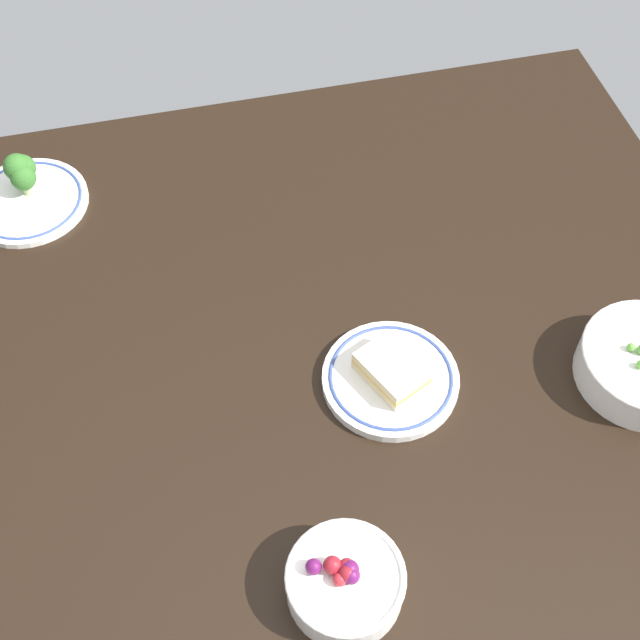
# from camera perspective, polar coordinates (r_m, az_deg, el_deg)

# --- Properties ---
(dining_table) EXTENTS (1.22, 1.02, 0.04)m
(dining_table) POSITION_cam_1_polar(r_m,az_deg,el_deg) (1.22, -0.00, -1.12)
(dining_table) COLOR black
(dining_table) RESTS_ON ground
(bowl_berries) EXTENTS (0.14, 0.14, 0.07)m
(bowl_berries) POSITION_cam_1_polar(r_m,az_deg,el_deg) (1.00, 1.67, -17.02)
(bowl_berries) COLOR white
(bowl_berries) RESTS_ON dining_table
(plate_sandwich) EXTENTS (0.18, 0.18, 0.05)m
(plate_sandwich) POSITION_cam_1_polar(r_m,az_deg,el_deg) (1.14, 4.73, -3.79)
(plate_sandwich) COLOR white
(plate_sandwich) RESTS_ON dining_table
(plate_broccoli) EXTENTS (0.19, 0.19, 0.07)m
(plate_broccoli) POSITION_cam_1_polar(r_m,az_deg,el_deg) (1.42, -18.99, 8.05)
(plate_broccoli) COLOR white
(plate_broccoli) RESTS_ON dining_table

